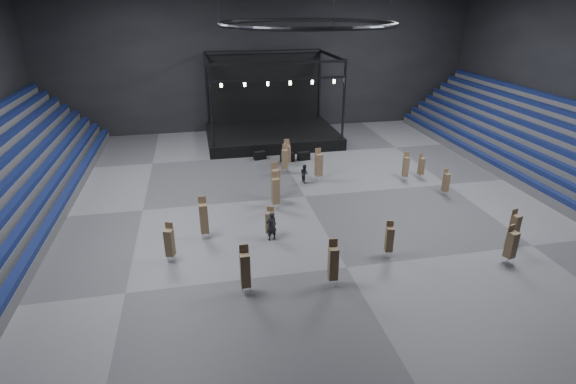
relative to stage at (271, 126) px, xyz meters
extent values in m
plane|color=#545456|center=(0.00, -16.24, -1.45)|extent=(50.00, 50.00, 0.00)
cube|color=black|center=(0.00, 4.76, 7.55)|extent=(50.00, 0.20, 18.00)
cube|color=black|center=(0.00, -37.24, 7.55)|extent=(50.00, 0.20, 18.00)
cube|color=#4A4A4C|center=(-21.40, -16.24, -1.08)|extent=(7.20, 40.00, 0.75)
cube|color=#0C1638|center=(-18.12, -16.24, -0.50)|extent=(0.59, 40.00, 0.40)
cube|color=#4A4A4C|center=(-21.85, -16.24, -0.70)|extent=(6.30, 40.00, 1.50)
cube|color=#0C1638|center=(-19.02, -16.24, 0.25)|extent=(0.59, 40.00, 0.40)
cube|color=#0C1638|center=(-19.91, -16.24, 1.00)|extent=(0.59, 40.00, 0.40)
cube|color=#0C1638|center=(-20.82, -16.24, 1.75)|extent=(0.59, 40.00, 0.40)
cube|color=#4A4A4C|center=(21.40, -16.24, -1.08)|extent=(7.20, 40.00, 0.75)
cube|color=#0C1638|center=(18.12, -16.24, -0.50)|extent=(0.59, 40.00, 0.40)
cube|color=#4A4A4C|center=(21.85, -16.24, -0.70)|extent=(6.30, 40.00, 1.50)
cube|color=#0C1638|center=(19.02, -16.24, 0.25)|extent=(0.59, 40.00, 0.40)
cube|color=#4A4A4C|center=(22.30, -16.24, -0.33)|extent=(5.40, 40.00, 2.25)
cube|color=#0C1638|center=(19.91, -16.24, 1.00)|extent=(0.59, 40.00, 0.40)
cube|color=#4A4A4C|center=(22.75, -16.24, 0.05)|extent=(4.50, 40.00, 3.00)
cube|color=#0C1638|center=(20.82, -16.24, 1.75)|extent=(0.59, 40.00, 0.40)
cube|color=#4A4A4C|center=(23.20, -16.24, 0.42)|extent=(3.60, 40.00, 3.75)
cube|color=#0C1638|center=(21.71, -16.24, 2.50)|extent=(0.59, 40.00, 0.40)
cube|color=#4A4A4C|center=(23.65, -16.24, 0.80)|extent=(2.70, 40.00, 4.50)
cube|color=#0C1638|center=(22.61, -16.24, 3.25)|extent=(0.59, 40.00, 0.40)
cube|color=#4A4A4C|center=(24.10, -16.24, 1.17)|extent=(1.80, 40.00, 5.25)
cube|color=#0C1638|center=(23.52, -16.24, 4.00)|extent=(0.59, 40.00, 0.40)
cube|color=black|center=(0.00, -0.74, -0.85)|extent=(14.00, 10.00, 1.20)
cube|color=black|center=(0.00, 4.06, 3.75)|extent=(13.30, 0.30, 8.00)
cylinder|color=black|center=(-6.60, -5.34, 3.65)|extent=(0.24, 0.24, 7.80)
cylinder|color=black|center=(-6.60, 3.86, 3.65)|extent=(0.24, 0.24, 7.80)
cylinder|color=black|center=(6.60, -5.34, 3.65)|extent=(0.24, 0.24, 7.80)
cylinder|color=black|center=(6.60, 3.86, 3.65)|extent=(0.24, 0.24, 7.80)
cube|color=black|center=(0.00, -5.34, 7.55)|extent=(13.40, 0.25, 0.25)
cube|color=black|center=(0.00, 3.86, 7.55)|extent=(13.40, 0.25, 0.25)
cube|color=black|center=(0.00, -5.34, 6.05)|extent=(13.40, 0.20, 0.20)
cylinder|color=white|center=(-5.50, -5.34, 5.65)|extent=(0.24, 0.24, 0.35)
cylinder|color=white|center=(-3.30, -5.34, 5.65)|extent=(0.24, 0.24, 0.35)
cylinder|color=white|center=(-1.10, -5.34, 5.65)|extent=(0.24, 0.24, 0.35)
cylinder|color=white|center=(1.10, -5.34, 5.65)|extent=(0.24, 0.24, 0.35)
cylinder|color=white|center=(3.30, -5.34, 5.65)|extent=(0.24, 0.24, 0.35)
cylinder|color=white|center=(5.50, -5.34, 5.65)|extent=(0.24, 0.24, 0.35)
torus|color=black|center=(0.00, -16.24, 11.55)|extent=(12.30, 12.30, 0.30)
cube|color=black|center=(-2.21, -6.53, -1.06)|extent=(1.28, 0.83, 0.78)
cube|color=black|center=(0.31, -7.81, -1.02)|extent=(1.41, 0.95, 0.86)
cube|color=black|center=(1.98, -7.59, -1.05)|extent=(1.26, 0.74, 0.79)
cylinder|color=silver|center=(-2.64, -16.77, -1.22)|extent=(0.03, 0.03, 0.45)
cylinder|color=silver|center=(-2.64, -16.34, -1.22)|extent=(0.03, 0.03, 0.45)
cylinder|color=silver|center=(-2.20, -16.77, -1.22)|extent=(0.03, 0.03, 0.45)
cylinder|color=silver|center=(-2.20, -16.34, -1.22)|extent=(0.03, 0.03, 0.45)
cube|color=#8B6A4C|center=(-2.42, -16.56, 0.08)|extent=(0.62, 0.62, 2.15)
cube|color=#8B6A4C|center=(-2.45, -16.33, 1.11)|extent=(0.53, 0.15, 1.18)
cylinder|color=silver|center=(10.93, -18.40, -1.27)|extent=(0.03, 0.03, 0.36)
cylinder|color=silver|center=(10.93, -18.06, -1.27)|extent=(0.03, 0.03, 0.36)
cylinder|color=silver|center=(11.27, -18.40, -1.27)|extent=(0.03, 0.03, 0.36)
cylinder|color=silver|center=(11.27, -18.06, -1.27)|extent=(0.03, 0.03, 0.36)
cube|color=#8B6A4C|center=(11.10, -18.23, -0.35)|extent=(0.50, 0.50, 1.49)
cube|color=#8B6A4C|center=(11.07, -18.06, 0.35)|extent=(0.41, 0.13, 0.82)
cylinder|color=silver|center=(11.24, -26.31, -1.24)|extent=(0.03, 0.03, 0.41)
cylinder|color=silver|center=(11.24, -25.92, -1.24)|extent=(0.03, 0.03, 0.41)
cylinder|color=silver|center=(11.63, -26.31, -1.24)|extent=(0.03, 0.03, 0.41)
cylinder|color=silver|center=(11.63, -25.92, -1.24)|extent=(0.03, 0.03, 0.41)
cube|color=#8B6A4C|center=(11.43, -26.12, -0.26)|extent=(0.61, 0.61, 1.56)
cube|color=#8B6A4C|center=(11.38, -25.92, 0.47)|extent=(0.47, 0.19, 0.86)
cylinder|color=silver|center=(-8.25, -21.69, -1.23)|extent=(0.03, 0.03, 0.43)
cylinder|color=silver|center=(-8.25, -21.28, -1.23)|extent=(0.03, 0.03, 0.43)
cylinder|color=silver|center=(-7.84, -21.69, -1.23)|extent=(0.03, 0.03, 0.43)
cylinder|color=silver|center=(-7.84, -21.28, -1.23)|extent=(0.03, 0.03, 0.43)
cube|color=#8B6A4C|center=(-8.05, -21.48, -0.01)|extent=(0.55, 0.55, 2.01)
cube|color=#8B6A4C|center=(-8.06, -21.27, 0.94)|extent=(0.50, 0.10, 1.11)
cylinder|color=silver|center=(1.76, -13.34, -1.22)|extent=(0.03, 0.03, 0.46)
cylinder|color=silver|center=(1.76, -12.91, -1.22)|extent=(0.03, 0.03, 0.46)
cylinder|color=silver|center=(2.19, -13.34, -1.22)|extent=(0.03, 0.03, 0.46)
cylinder|color=silver|center=(2.19, -12.91, -1.22)|extent=(0.03, 0.03, 0.46)
cube|color=#8B6A4C|center=(1.97, -13.12, -0.02)|extent=(0.64, 0.64, 1.94)
cube|color=#8B6A4C|center=(1.93, -12.90, 0.90)|extent=(0.53, 0.16, 1.07)
cylinder|color=silver|center=(-0.73, -10.92, -1.24)|extent=(0.03, 0.03, 0.43)
cylinder|color=silver|center=(-0.73, -10.52, -1.24)|extent=(0.03, 0.03, 0.43)
cylinder|color=silver|center=(-0.33, -10.92, -1.24)|extent=(0.03, 0.03, 0.43)
cylinder|color=silver|center=(-0.33, -10.52, -1.24)|extent=(0.03, 0.03, 0.43)
cube|color=#8B6A4C|center=(-0.53, -10.72, -0.14)|extent=(0.65, 0.65, 1.77)
cube|color=#8B6A4C|center=(-0.46, -10.52, 0.69)|extent=(0.48, 0.22, 0.97)
cylinder|color=silver|center=(-6.30, -28.16, -1.24)|extent=(0.03, 0.03, 0.42)
cylinder|color=silver|center=(-6.30, -27.76, -1.24)|extent=(0.03, 0.03, 0.42)
cylinder|color=silver|center=(-5.90, -28.16, -1.24)|extent=(0.03, 0.03, 0.42)
cylinder|color=silver|center=(-5.90, -27.76, -1.24)|extent=(0.03, 0.03, 0.42)
cube|color=#8B6A4C|center=(-6.10, -27.96, -0.05)|extent=(0.52, 0.52, 1.95)
cube|color=#8B6A4C|center=(-6.11, -27.75, 0.87)|extent=(0.49, 0.07, 1.07)
cylinder|color=silver|center=(-0.04, -8.45, -1.22)|extent=(0.03, 0.03, 0.45)
cylinder|color=silver|center=(-0.04, -8.02, -1.22)|extent=(0.03, 0.03, 0.45)
cylinder|color=silver|center=(0.39, -8.45, -1.22)|extent=(0.03, 0.03, 0.45)
cylinder|color=silver|center=(0.39, -8.02, -1.22)|extent=(0.03, 0.03, 0.45)
cube|color=#8B6A4C|center=(0.17, -8.24, -0.24)|extent=(0.58, 0.58, 1.52)
cube|color=#8B6A4C|center=(0.19, -8.01, 0.47)|extent=(0.52, 0.10, 0.83)
cylinder|color=silver|center=(-1.54, -28.43, -1.24)|extent=(0.03, 0.03, 0.42)
cylinder|color=silver|center=(-1.54, -28.04, -1.24)|extent=(0.03, 0.03, 0.42)
cylinder|color=silver|center=(-1.14, -28.43, -1.24)|extent=(0.03, 0.03, 0.42)
cylinder|color=silver|center=(-1.14, -28.04, -1.24)|extent=(0.03, 0.03, 0.42)
cube|color=#8B6A4C|center=(-1.34, -28.24, -0.08)|extent=(0.53, 0.53, 1.91)
cube|color=#8B6A4C|center=(-1.33, -28.03, 0.83)|extent=(0.48, 0.09, 1.05)
cylinder|color=silver|center=(-4.03, -22.51, -1.24)|extent=(0.03, 0.03, 0.42)
cylinder|color=silver|center=(-4.03, -22.12, -1.24)|extent=(0.03, 0.03, 0.42)
cylinder|color=silver|center=(-3.63, -22.51, -1.24)|extent=(0.03, 0.03, 0.42)
cylinder|color=silver|center=(-3.63, -22.12, -1.24)|extent=(0.03, 0.03, 0.42)
cube|color=#8B6A4C|center=(-3.83, -22.31, -0.31)|extent=(0.66, 0.66, 1.44)
cube|color=#8B6A4C|center=(-3.75, -22.12, 0.36)|extent=(0.47, 0.24, 0.79)
cylinder|color=silver|center=(10.75, -14.57, -1.27)|extent=(0.03, 0.03, 0.35)
cylinder|color=silver|center=(10.75, -14.23, -1.27)|extent=(0.03, 0.03, 0.35)
cylinder|color=silver|center=(11.08, -14.57, -1.27)|extent=(0.03, 0.03, 0.35)
cylinder|color=silver|center=(11.08, -14.23, -1.27)|extent=(0.03, 0.03, 0.35)
cube|color=#8B6A4C|center=(10.92, -14.40, -0.34)|extent=(0.55, 0.55, 1.52)
cube|color=#8B6A4C|center=(10.85, -14.24, 0.37)|extent=(0.39, 0.20, 0.83)
cylinder|color=silver|center=(-10.34, -24.09, -1.25)|extent=(0.03, 0.03, 0.40)
cylinder|color=silver|center=(-10.34, -23.71, -1.25)|extent=(0.03, 0.03, 0.40)
cylinder|color=silver|center=(-9.96, -24.09, -1.25)|extent=(0.03, 0.03, 0.40)
cylinder|color=silver|center=(-9.96, -23.71, -1.25)|extent=(0.03, 0.03, 0.40)
cube|color=#8B6A4C|center=(-10.15, -23.90, -0.20)|extent=(0.62, 0.62, 1.71)
cube|color=#8B6A4C|center=(-10.08, -23.72, 0.61)|extent=(0.45, 0.22, 0.94)
cylinder|color=silver|center=(2.72, -26.20, -1.26)|extent=(0.03, 0.03, 0.37)
cylinder|color=silver|center=(2.72, -25.84, -1.26)|extent=(0.03, 0.03, 0.37)
cylinder|color=silver|center=(3.07, -26.20, -1.26)|extent=(0.03, 0.03, 0.37)
cylinder|color=silver|center=(3.07, -25.84, -1.26)|extent=(0.03, 0.03, 0.37)
cube|color=#8B6A4C|center=(2.90, -26.02, -0.29)|extent=(0.53, 0.53, 1.58)
cube|color=#8B6A4C|center=(2.93, -25.84, 0.45)|extent=(0.43, 0.14, 0.87)
cylinder|color=silver|center=(9.17, -14.75, -1.26)|extent=(0.03, 0.03, 0.38)
cylinder|color=silver|center=(9.17, -14.39, -1.26)|extent=(0.03, 0.03, 0.38)
cylinder|color=silver|center=(9.53, -14.75, -1.26)|extent=(0.03, 0.03, 0.38)
cylinder|color=silver|center=(9.53, -14.39, -1.26)|extent=(0.03, 0.03, 0.38)
cube|color=#8B6A4C|center=(9.35, -14.57, -0.21)|extent=(0.52, 0.52, 1.73)
cube|color=#8B6A4C|center=(9.38, -14.38, 0.61)|extent=(0.44, 0.12, 0.95)
cylinder|color=silver|center=(9.41, -28.44, -1.23)|extent=(0.03, 0.03, 0.44)
cylinder|color=silver|center=(9.41, -28.03, -1.23)|extent=(0.03, 0.03, 0.44)
cylinder|color=silver|center=(9.82, -28.44, -1.23)|extent=(0.03, 0.03, 0.44)
cylinder|color=silver|center=(9.82, -28.03, -1.23)|extent=(0.03, 0.03, 0.44)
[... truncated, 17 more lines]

